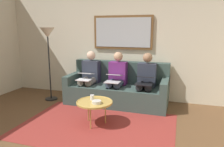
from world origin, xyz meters
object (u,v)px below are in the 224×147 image
object	(u,v)px
person_left	(146,79)
laptop_black	(144,80)
couch	(118,89)
person_middle	(117,77)
coffee_table	(95,102)
bowl	(97,102)
laptop_silver	(114,78)
laptop_white	(85,76)
person_right	(90,75)
cup	(92,97)
standing_lamp	(48,41)
framed_mirror	(123,32)

from	to	relation	value
person_left	laptop_black	distance (m)	0.24
couch	person_middle	bearing A→B (deg)	90.00
coffee_table	person_left	size ratio (longest dim) A/B	0.55
bowl	couch	bearing A→B (deg)	-89.63
laptop_silver	laptop_white	size ratio (longest dim) A/B	1.08
bowl	person_right	bearing A→B (deg)	-62.09
cup	person_left	size ratio (longest dim) A/B	0.08
cup	person_left	xyz separation A→B (m)	(-0.77, -1.07, 0.15)
couch	laptop_white	size ratio (longest dim) A/B	6.31
person_left	laptop_white	distance (m)	1.30
coffee_table	standing_lamp	world-z (taller)	standing_lamp
laptop_white	bowl	bearing A→B (deg)	123.54
cup	person_right	world-z (taller)	person_right
laptop_black	person_right	bearing A→B (deg)	-10.72
laptop_black	cup	bearing A→B (deg)	46.92
bowl	laptop_black	size ratio (longest dim) A/B	0.43
person_left	laptop_silver	bearing A→B (deg)	20.43
bowl	standing_lamp	world-z (taller)	standing_lamp
person_left	person_middle	world-z (taller)	same
framed_mirror	laptop_silver	size ratio (longest dim) A/B	3.68
coffee_table	person_right	bearing A→B (deg)	-63.21
person_middle	person_right	distance (m)	0.64
framed_mirror	person_right	world-z (taller)	framed_mirror
couch	standing_lamp	world-z (taller)	standing_lamp
bowl	person_middle	bearing A→B (deg)	-89.61
standing_lamp	framed_mirror	bearing A→B (deg)	-157.07
cup	laptop_silver	size ratio (longest dim) A/B	0.24
framed_mirror	person_left	world-z (taller)	framed_mirror
coffee_table	laptop_white	xyz separation A→B (m)	(0.58, -0.90, 0.23)
laptop_silver	laptop_black	bearing A→B (deg)	179.65
person_right	standing_lamp	xyz separation A→B (m)	(0.91, 0.20, 0.76)
standing_lamp	cup	bearing A→B (deg)	148.36
laptop_silver	person_right	distance (m)	0.68
framed_mirror	standing_lamp	distance (m)	1.69
cup	standing_lamp	xyz separation A→B (m)	(1.42, -0.87, 0.91)
cup	person_middle	xyz separation A→B (m)	(-0.13, -1.07, 0.15)
couch	person_right	xyz separation A→B (m)	(0.64, 0.07, 0.30)
coffee_table	laptop_silver	world-z (taller)	laptop_silver
laptop_black	laptop_silver	xyz separation A→B (m)	(0.64, -0.00, 0.00)
framed_mirror	person_right	bearing A→B (deg)	35.52
framed_mirror	coffee_table	distance (m)	1.98
cup	person_middle	size ratio (longest dim) A/B	0.08
person_left	person_middle	size ratio (longest dim) A/B	1.00
person_left	laptop_white	bearing A→B (deg)	10.89
coffee_table	standing_lamp	xyz separation A→B (m)	(1.49, -0.95, 0.97)
coffee_table	standing_lamp	size ratio (longest dim) A/B	0.38
framed_mirror	cup	world-z (taller)	framed_mirror
laptop_white	coffee_table	bearing A→B (deg)	122.73
couch	laptop_silver	bearing A→B (deg)	90.00
cup	laptop_black	world-z (taller)	laptop_black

